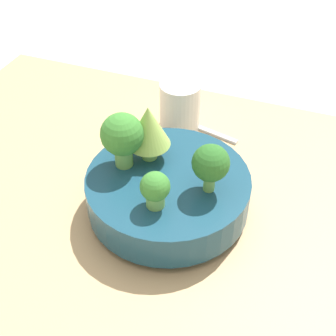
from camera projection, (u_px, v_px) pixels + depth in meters
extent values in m
plane|color=beige|center=(150.00, 236.00, 0.81)|extent=(6.00, 6.00, 0.00)
cube|color=tan|center=(150.00, 228.00, 0.80)|extent=(1.08, 0.84, 0.04)
cylinder|color=navy|center=(168.00, 207.00, 0.80)|extent=(0.12, 0.12, 0.01)
cylinder|color=navy|center=(168.00, 191.00, 0.77)|extent=(0.27, 0.27, 0.06)
cylinder|color=#6BA34C|center=(124.00, 155.00, 0.76)|extent=(0.03, 0.03, 0.04)
sphere|color=#387A2D|center=(122.00, 134.00, 0.73)|extent=(0.07, 0.07, 0.07)
cylinder|color=#6BA34C|center=(155.00, 200.00, 0.70)|extent=(0.03, 0.03, 0.02)
sphere|color=#387A2D|center=(155.00, 186.00, 0.68)|extent=(0.05, 0.05, 0.05)
cylinder|color=#6BA34C|center=(209.00, 181.00, 0.72)|extent=(0.02, 0.02, 0.03)
sphere|color=#286023|center=(211.00, 163.00, 0.70)|extent=(0.06, 0.06, 0.06)
cylinder|color=#7AB256|center=(149.00, 150.00, 0.78)|extent=(0.03, 0.03, 0.03)
cone|color=#93B751|center=(148.00, 126.00, 0.75)|extent=(0.07, 0.07, 0.07)
cylinder|color=silver|center=(180.00, 106.00, 0.95)|extent=(0.08, 0.08, 0.10)
cube|color=silver|center=(202.00, 129.00, 0.97)|extent=(0.16, 0.05, 0.01)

